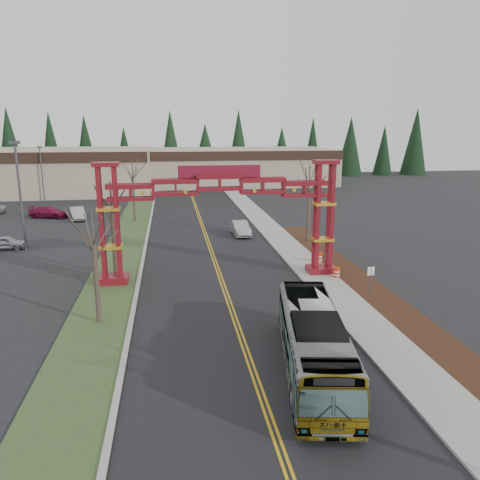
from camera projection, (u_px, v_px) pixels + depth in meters
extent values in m
plane|color=black|center=(270.00, 419.00, 18.53)|extent=(200.00, 200.00, 0.00)
cube|color=black|center=(212.00, 254.00, 42.56)|extent=(12.00, 110.00, 0.02)
cube|color=#C59317|center=(211.00, 254.00, 42.54)|extent=(0.12, 100.00, 0.01)
cube|color=#C59317|center=(214.00, 254.00, 42.57)|extent=(0.12, 100.00, 0.01)
cube|color=#9A9B96|center=(278.00, 251.00, 43.43)|extent=(0.30, 110.00, 0.15)
cube|color=gray|center=(293.00, 250.00, 43.64)|extent=(2.60, 110.00, 0.14)
cube|color=#321B10|center=(394.00, 309.00, 29.60)|extent=(2.60, 50.00, 0.12)
cube|color=#334924|center=(122.00, 257.00, 41.40)|extent=(4.00, 110.00, 0.08)
cube|color=#9A9B96|center=(144.00, 256.00, 41.65)|extent=(0.30, 110.00, 0.15)
cube|color=#610C16|center=(113.00, 279.00, 34.61)|extent=(2.20, 1.60, 0.60)
cube|color=#610C16|center=(101.00, 224.00, 33.18)|extent=(0.28, 0.28, 8.00)
cube|color=#610C16|center=(117.00, 223.00, 33.34)|extent=(0.28, 0.28, 8.00)
cube|color=#610C16|center=(102.00, 222.00, 33.85)|extent=(0.28, 0.28, 8.00)
cube|color=#610C16|center=(118.00, 221.00, 34.01)|extent=(0.28, 0.28, 8.00)
cube|color=gold|center=(111.00, 247.00, 34.02)|extent=(1.60, 1.10, 0.22)
cube|color=gold|center=(108.00, 209.00, 33.36)|extent=(1.60, 1.10, 0.22)
cube|color=#610C16|center=(105.00, 164.00, 32.62)|extent=(1.80, 1.20, 0.30)
cube|color=#610C16|center=(321.00, 270.00, 36.91)|extent=(2.20, 1.60, 0.60)
cube|color=#610C16|center=(318.00, 218.00, 35.49)|extent=(0.28, 0.28, 8.00)
cube|color=#610C16|center=(332.00, 217.00, 35.65)|extent=(0.28, 0.28, 8.00)
cube|color=#610C16|center=(315.00, 216.00, 36.16)|extent=(0.28, 0.28, 8.00)
cube|color=#610C16|center=(329.00, 215.00, 36.32)|extent=(0.28, 0.28, 8.00)
cube|color=gold|center=(322.00, 239.00, 36.33)|extent=(1.60, 1.10, 0.22)
cube|color=gold|center=(324.00, 204.00, 35.67)|extent=(1.60, 1.10, 0.22)
cube|color=#610C16|center=(326.00, 162.00, 34.93)|extent=(1.80, 1.20, 0.30)
cube|color=#610C16|center=(220.00, 180.00, 34.07)|extent=(16.00, 0.90, 1.00)
cube|color=#610C16|center=(220.00, 193.00, 34.28)|extent=(16.00, 0.90, 0.60)
cube|color=maroon|center=(219.00, 171.00, 33.92)|extent=(6.00, 0.25, 0.90)
cube|color=tan|center=(19.00, 171.00, 82.53)|extent=(46.00, 22.00, 7.50)
cube|color=tan|center=(236.00, 166.00, 96.05)|extent=(38.00, 20.00, 7.00)
cube|color=black|center=(244.00, 156.00, 85.70)|extent=(38.00, 0.40, 1.60)
cone|color=black|center=(6.00, 150.00, 99.96)|extent=(5.60, 5.60, 13.00)
cylinder|color=#382D26|center=(9.00, 177.00, 101.30)|extent=(0.80, 0.80, 1.60)
cone|color=black|center=(48.00, 150.00, 101.18)|extent=(5.60, 5.60, 13.00)
cylinder|color=#382D26|center=(50.00, 176.00, 102.52)|extent=(0.80, 0.80, 1.60)
cone|color=black|center=(89.00, 150.00, 102.41)|extent=(5.60, 5.60, 13.00)
cylinder|color=#382D26|center=(91.00, 176.00, 103.75)|extent=(0.80, 0.80, 1.60)
cone|color=black|center=(128.00, 149.00, 103.63)|extent=(5.60, 5.60, 13.00)
cylinder|color=#382D26|center=(130.00, 175.00, 104.97)|extent=(0.80, 0.80, 1.60)
cone|color=black|center=(167.00, 149.00, 104.86)|extent=(5.60, 5.60, 13.00)
cylinder|color=#382D26|center=(168.00, 175.00, 106.20)|extent=(0.80, 0.80, 1.60)
cone|color=black|center=(205.00, 149.00, 106.08)|extent=(5.60, 5.60, 13.00)
cylinder|color=#382D26|center=(205.00, 174.00, 107.42)|extent=(0.80, 0.80, 1.60)
cone|color=black|center=(242.00, 149.00, 107.31)|extent=(5.60, 5.60, 13.00)
cylinder|color=#382D26|center=(242.00, 173.00, 108.65)|extent=(0.80, 0.80, 1.60)
cone|color=black|center=(278.00, 148.00, 108.53)|extent=(5.60, 5.60, 13.00)
cylinder|color=#382D26|center=(277.00, 173.00, 109.87)|extent=(0.80, 0.80, 1.60)
cone|color=black|center=(313.00, 148.00, 109.76)|extent=(5.60, 5.60, 13.00)
cylinder|color=#382D26|center=(312.00, 172.00, 111.10)|extent=(0.80, 0.80, 1.60)
cone|color=black|center=(348.00, 148.00, 110.99)|extent=(5.60, 5.60, 13.00)
cylinder|color=#382D26|center=(346.00, 172.00, 112.33)|extent=(0.80, 0.80, 1.60)
cone|color=black|center=(381.00, 148.00, 112.21)|extent=(5.60, 5.60, 13.00)
cylinder|color=#382D26|center=(380.00, 171.00, 113.55)|extent=(0.80, 0.80, 1.60)
cone|color=black|center=(415.00, 147.00, 113.44)|extent=(5.60, 5.60, 13.00)
cylinder|color=#382D26|center=(412.00, 171.00, 114.78)|extent=(0.80, 0.80, 1.60)
imported|color=#B7BBBF|center=(314.00, 343.00, 21.71)|extent=(4.36, 11.17, 3.03)
imported|color=#A5A8AD|center=(240.00, 228.00, 49.98)|extent=(1.85, 4.70, 1.52)
imported|color=#B5B5BD|center=(6.00, 242.00, 44.29)|extent=(3.76, 1.52, 1.28)
imported|color=maroon|center=(49.00, 212.00, 59.71)|extent=(5.30, 3.33, 1.43)
imported|color=#ACB0B4|center=(77.00, 213.00, 58.59)|extent=(2.84, 4.91, 1.53)
cylinder|color=#382D26|center=(97.00, 285.00, 27.11)|extent=(0.30, 0.30, 4.76)
cylinder|color=#382D26|center=(93.00, 229.00, 26.33)|extent=(0.11, 0.11, 2.09)
cylinder|color=#382D26|center=(114.00, 243.00, 35.83)|extent=(0.32, 0.32, 5.22)
cylinder|color=#382D26|center=(111.00, 197.00, 34.98)|extent=(0.12, 0.12, 2.22)
cylinder|color=#382D26|center=(134.00, 199.00, 56.82)|extent=(0.30, 0.30, 5.57)
cylinder|color=#382D26|center=(132.00, 168.00, 55.94)|extent=(0.11, 0.11, 2.05)
cylinder|color=#382D26|center=(308.00, 215.00, 46.76)|extent=(0.33, 0.33, 5.42)
cylinder|color=#382D26|center=(310.00, 178.00, 45.88)|extent=(0.12, 0.12, 2.28)
cylinder|color=#3F3F44|center=(21.00, 199.00, 42.40)|extent=(0.22, 0.22, 9.85)
cube|color=#3F3F44|center=(14.00, 143.00, 41.22)|extent=(0.88, 0.44, 0.27)
cylinder|color=#3F3F44|center=(42.00, 175.00, 72.29)|extent=(0.18, 0.18, 8.24)
cube|color=#3F3F44|center=(39.00, 147.00, 71.30)|extent=(0.73, 0.37, 0.23)
cylinder|color=#3F3F44|center=(370.00, 282.00, 31.60)|extent=(0.06, 0.06, 2.15)
cube|color=white|center=(371.00, 271.00, 31.42)|extent=(0.49, 0.06, 0.59)
cylinder|color=red|center=(337.00, 273.00, 35.67)|extent=(0.46, 0.46, 0.89)
cylinder|color=white|center=(337.00, 271.00, 35.63)|extent=(0.48, 0.48, 0.11)
cylinder|color=white|center=(336.00, 275.00, 35.70)|extent=(0.48, 0.48, 0.11)
cylinder|color=red|center=(319.00, 258.00, 39.66)|extent=(0.50, 0.50, 0.96)
cylinder|color=white|center=(319.00, 256.00, 39.63)|extent=(0.52, 0.52, 0.11)
cylinder|color=white|center=(319.00, 260.00, 39.69)|extent=(0.52, 0.52, 0.11)
cylinder|color=red|center=(329.00, 254.00, 40.91)|extent=(0.51, 0.51, 0.98)
cylinder|color=white|center=(329.00, 252.00, 40.88)|extent=(0.53, 0.53, 0.12)
cylinder|color=white|center=(329.00, 255.00, 40.95)|extent=(0.53, 0.53, 0.12)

